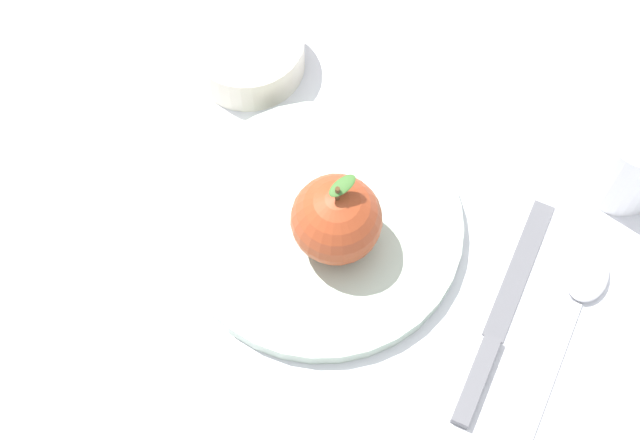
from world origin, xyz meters
TOP-DOWN VIEW (x-y plane):
  - ground_plane at (0.00, 0.00)m, footprint 2.40×2.40m
  - dinner_plate at (-0.00, 0.02)m, footprint 0.24×0.24m
  - apple at (-0.01, 0.00)m, footprint 0.07×0.07m
  - side_bowl at (0.09, 0.18)m, footprint 0.10×0.10m
  - cup at (0.20, -0.16)m, footprint 0.07×0.07m
  - knife at (0.01, -0.15)m, footprint 0.21×0.06m
  - spoon at (0.08, -0.19)m, footprint 0.18×0.06m

SIDE VIEW (x-z plane):
  - ground_plane at x=0.00m, z-range 0.00..0.00m
  - knife at x=0.01m, z-range 0.00..0.01m
  - spoon at x=0.08m, z-range 0.00..0.01m
  - dinner_plate at x=0.00m, z-range 0.00..0.02m
  - side_bowl at x=0.09m, z-range 0.00..0.04m
  - cup at x=0.20m, z-range 0.00..0.09m
  - apple at x=-0.01m, z-range 0.01..0.10m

